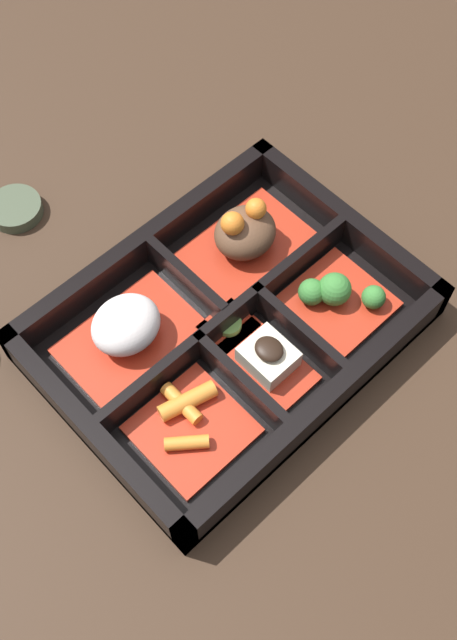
# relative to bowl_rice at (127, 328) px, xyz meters

# --- Properties ---
(ground_plane) EXTENTS (3.00, 3.00, 0.00)m
(ground_plane) POSITION_rel_bowl_rice_xyz_m (0.07, -0.05, -0.03)
(ground_plane) COLOR #382619
(bento_base) EXTENTS (0.30, 0.22, 0.01)m
(bento_base) POSITION_rel_bowl_rice_xyz_m (0.07, -0.05, -0.02)
(bento_base) COLOR black
(bento_base) RESTS_ON ground_plane
(bento_rim) EXTENTS (0.30, 0.22, 0.04)m
(bento_rim) POSITION_rel_bowl_rice_xyz_m (0.07, -0.05, -0.01)
(bento_rim) COLOR black
(bento_rim) RESTS_ON ground_plane
(bowl_rice) EXTENTS (0.11, 0.07, 0.04)m
(bowl_rice) POSITION_rel_bowl_rice_xyz_m (0.00, 0.00, 0.00)
(bowl_rice) COLOR #B22D19
(bowl_rice) RESTS_ON bento_base
(bowl_stew) EXTENTS (0.11, 0.07, 0.06)m
(bowl_stew) POSITION_rel_bowl_rice_xyz_m (0.13, 0.00, 0.00)
(bowl_stew) COLOR #B22D19
(bowl_stew) RESTS_ON bento_base
(bowl_carrots) EXTENTS (0.08, 0.08, 0.02)m
(bowl_carrots) POSITION_rel_bowl_rice_xyz_m (-0.01, -0.09, -0.01)
(bowl_carrots) COLOR #B22D19
(bowl_carrots) RESTS_ON bento_base
(bowl_tofu) EXTENTS (0.05, 0.08, 0.03)m
(bowl_tofu) POSITION_rel_bowl_rice_xyz_m (0.07, -0.10, -0.01)
(bowl_tofu) COLOR #B22D19
(bowl_tofu) RESTS_ON bento_base
(bowl_greens) EXTENTS (0.08, 0.08, 0.03)m
(bowl_greens) POSITION_rel_bowl_rice_xyz_m (0.15, -0.09, -0.01)
(bowl_greens) COLOR #B22D19
(bowl_greens) RESTS_ON bento_base
(bowl_pickles) EXTENTS (0.04, 0.04, 0.01)m
(bowl_pickles) POSITION_rel_bowl_rice_xyz_m (0.07, -0.05, -0.01)
(bowl_pickles) COLOR #B22D19
(bowl_pickles) RESTS_ON bento_base
(sauce_dish) EXTENTS (0.05, 0.05, 0.01)m
(sauce_dish) POSITION_rel_bowl_rice_xyz_m (0.01, 0.18, -0.02)
(sauce_dish) COLOR #424C38
(sauce_dish) RESTS_ON ground_plane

